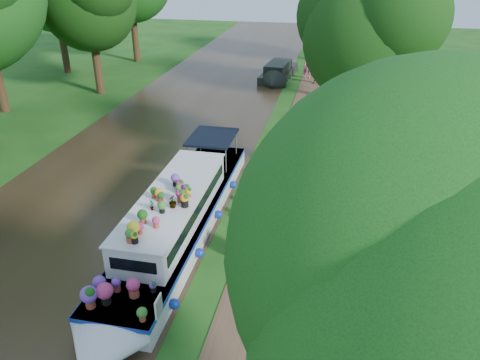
% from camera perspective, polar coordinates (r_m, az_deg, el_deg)
% --- Properties ---
extents(ground, '(100.00, 100.00, 0.00)m').
position_cam_1_polar(ground, '(18.50, 1.29, -3.88)').
color(ground, '#194B12').
rests_on(ground, ground).
extents(canal_water, '(10.00, 100.00, 0.02)m').
position_cam_1_polar(canal_water, '(20.32, -15.57, -1.92)').
color(canal_water, '#2E2214').
rests_on(canal_water, ground).
extents(towpath, '(2.20, 100.00, 0.03)m').
position_cam_1_polar(towpath, '(18.34, 4.98, -4.22)').
color(towpath, '#503825').
rests_on(towpath, ground).
extents(plant_boat, '(2.29, 13.52, 2.29)m').
position_cam_1_polar(plant_boat, '(16.58, -7.96, -4.67)').
color(plant_boat, silver).
rests_on(plant_boat, canal_water).
extents(tree_near_overhang, '(5.52, 5.28, 8.99)m').
position_cam_1_polar(tree_near_overhang, '(18.95, 15.25, 17.31)').
color(tree_near_overhang, '#322010').
rests_on(tree_near_overhang, ground).
extents(tree_near_mid, '(6.90, 6.60, 9.40)m').
position_cam_1_polar(tree_near_mid, '(30.92, 15.88, 20.29)').
color(tree_near_mid, '#322010').
rests_on(tree_near_mid, ground).
extents(second_boat, '(2.47, 6.76, 1.28)m').
position_cam_1_polar(second_boat, '(37.58, 4.67, 12.98)').
color(second_boat, black).
rests_on(second_boat, canal_water).
extents(sandwich_board, '(0.74, 0.74, 1.11)m').
position_cam_1_polar(sandwich_board, '(15.56, 0.94, -8.12)').
color(sandwich_board, red).
rests_on(sandwich_board, towpath).
extents(pedestrian_pink, '(0.79, 0.63, 1.89)m').
position_cam_1_polar(pedestrian_pink, '(37.80, 8.28, 13.59)').
color(pedestrian_pink, pink).
rests_on(pedestrian_pink, towpath).
extents(pedestrian_dark, '(0.75, 0.58, 1.53)m').
position_cam_1_polar(pedestrian_dark, '(36.34, 9.49, 12.67)').
color(pedestrian_dark, black).
rests_on(pedestrian_dark, towpath).
extents(verge_plant, '(0.46, 0.43, 0.41)m').
position_cam_1_polar(verge_plant, '(21.49, 1.45, 1.33)').
color(verge_plant, '#247021').
rests_on(verge_plant, ground).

